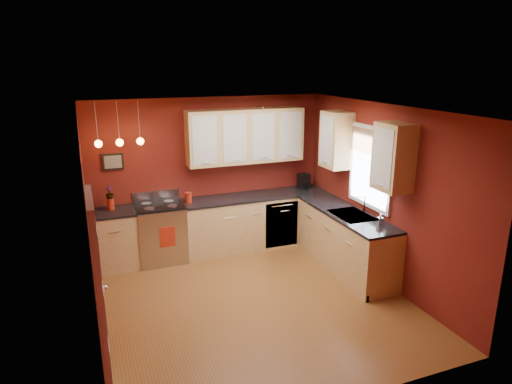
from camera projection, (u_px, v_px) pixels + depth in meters
name	position (u px, v px, depth m)	size (l,w,h in m)	color
floor	(253.00, 301.00, 6.25)	(4.20, 4.20, 0.00)	brown
ceiling	(253.00, 109.00, 5.52)	(4.00, 4.20, 0.02)	silver
wall_back	(209.00, 174.00, 7.76)	(4.00, 0.02, 2.60)	maroon
wall_front	(338.00, 282.00, 4.00)	(4.00, 0.02, 2.60)	maroon
wall_left	(89.00, 231.00, 5.19)	(0.02, 4.20, 2.60)	maroon
wall_right	(382.00, 195.00, 6.58)	(0.02, 4.20, 2.60)	maroon
base_cabinets_back_left	(114.00, 240.00, 7.16)	(0.70, 0.60, 0.90)	#DBB875
base_cabinets_back_right	(256.00, 222.00, 7.98)	(2.54, 0.60, 0.90)	#DBB875
base_cabinets_right	(345.00, 242.00, 7.11)	(0.60, 2.10, 0.90)	#DBB875
counter_back_left	(112.00, 212.00, 7.03)	(0.70, 0.62, 0.04)	black
counter_back_right	(256.00, 196.00, 7.85)	(2.54, 0.62, 0.04)	black
counter_right	(346.00, 213.00, 6.98)	(0.62, 2.10, 0.04)	black
gas_range	(161.00, 232.00, 7.40)	(0.76, 0.64, 1.11)	#AEADB2
dishwasher_front	(282.00, 224.00, 7.85)	(0.60, 0.02, 0.80)	#AEADB2
sink	(352.00, 216.00, 6.85)	(0.50, 0.70, 0.33)	#949499
window	(371.00, 165.00, 6.73)	(0.06, 1.02, 1.22)	white
door_left_wall	(100.00, 303.00, 4.20)	(0.12, 0.82, 2.05)	white
upper_cabinets_back	(246.00, 136.00, 7.63)	(2.00, 0.35, 0.90)	#DBB875
upper_cabinets_right	(362.00, 148.00, 6.63)	(0.35, 1.95, 0.90)	#DBB875
wall_picture	(113.00, 162.00, 7.11)	(0.32, 0.03, 0.26)	black
pendant_lights	(120.00, 142.00, 6.75)	(0.71, 0.11, 0.66)	#949499
red_canister	(188.00, 198.00, 7.39)	(0.12, 0.12, 0.18)	#AB2612
red_vase	(111.00, 204.00, 7.06)	(0.11, 0.11, 0.18)	#AB2612
flowers	(109.00, 193.00, 7.01)	(0.12, 0.12, 0.21)	#AB2612
coffee_maker	(304.00, 182.00, 8.20)	(0.22, 0.21, 0.28)	black
soap_pump	(380.00, 219.00, 6.40)	(0.07, 0.08, 0.17)	silver
dish_towel	(168.00, 237.00, 7.11)	(0.24, 0.02, 0.33)	#AB2612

